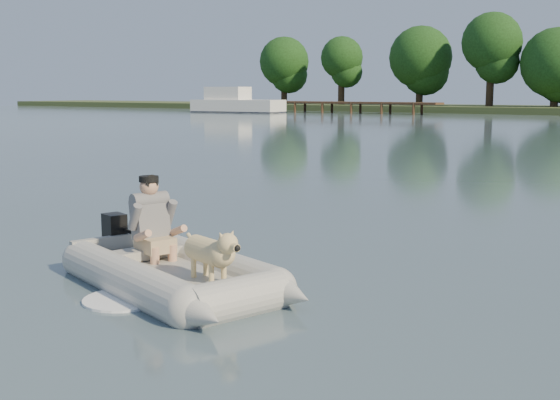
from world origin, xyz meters
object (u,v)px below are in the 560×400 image
Objects in this scene: dog at (208,256)px; man at (151,216)px; cabin_cruiser at (238,100)px; dinghy at (175,241)px; dock at (346,107)px.

man is at bearing 180.00° from dog.
cabin_cruiser reaches higher than man.
cabin_cruiser is at bearing 144.34° from dinghy.
cabin_cruiser reaches higher than dog.
dinghy is 4.57× the size of man.
dock is 4.28× the size of dinghy.
dog is (26.85, -52.03, -0.08)m from dock.
dinghy is 59.29m from cabin_cruiser.
dog is at bearing 4.57° from dinghy.
dock is 57.75m from man.
dinghy is 0.62m from man.
dinghy is at bearing -175.43° from dog.
man is (25.75, -51.69, 0.14)m from dock.
dog is at bearing -58.00° from cabin_cruiser.
dinghy reaches higher than dock.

